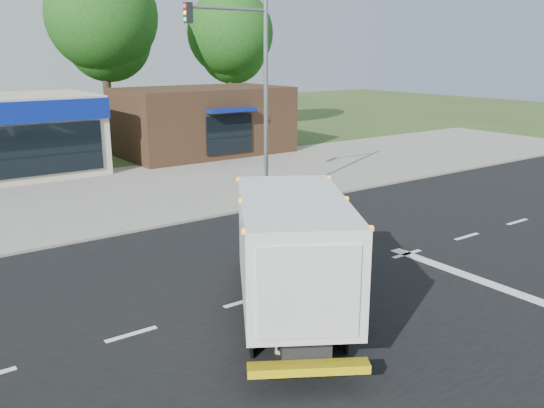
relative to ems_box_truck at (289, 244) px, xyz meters
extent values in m
plane|color=#385123|center=(2.54, 1.22, -1.77)|extent=(120.00, 120.00, 0.00)
cube|color=black|center=(2.54, 1.22, -1.77)|extent=(60.00, 14.00, 0.02)
cube|color=gray|center=(2.54, 9.42, -1.71)|extent=(60.00, 2.40, 0.12)
cube|color=gray|center=(2.54, 15.22, -1.76)|extent=(60.00, 9.00, 0.02)
cube|color=silver|center=(-3.46, 1.22, -1.75)|extent=(1.20, 0.15, 0.01)
cube|color=silver|center=(-0.46, 1.22, -1.75)|extent=(1.20, 0.15, 0.01)
cube|color=silver|center=(2.54, 1.22, -1.75)|extent=(1.20, 0.15, 0.01)
cube|color=silver|center=(5.54, 1.22, -1.75)|extent=(1.20, 0.15, 0.01)
cube|color=silver|center=(8.54, 1.22, -1.75)|extent=(1.20, 0.15, 0.01)
cube|color=silver|center=(11.54, 1.22, -1.75)|extent=(1.20, 0.15, 0.01)
cube|color=silver|center=(5.54, -1.78, -1.75)|extent=(0.40, 7.00, 0.01)
cube|color=black|center=(-0.39, -0.65, -1.12)|extent=(3.21, 4.48, 0.33)
cube|color=silver|center=(1.32, 2.19, -0.32)|extent=(2.68, 2.64, 1.96)
cube|color=black|center=(1.78, 2.95, -0.14)|extent=(1.59, 1.04, 0.84)
cube|color=white|center=(-0.39, -0.65, 0.19)|extent=(4.33, 5.16, 2.19)
cube|color=silver|center=(-1.61, -2.67, 0.14)|extent=(1.63, 1.01, 1.77)
cube|color=yellow|center=(-1.69, -2.81, -1.26)|extent=(2.09, 1.44, 0.17)
cube|color=orange|center=(-0.39, -0.65, 1.26)|extent=(4.26, 5.02, 0.07)
cylinder|color=black|center=(0.58, 2.69, -1.32)|extent=(0.70, 0.91, 0.90)
cylinder|color=black|center=(2.10, 1.77, -1.32)|extent=(0.70, 0.91, 0.90)
cylinder|color=black|center=(-1.53, -0.73, -1.32)|extent=(0.70, 0.91, 0.90)
cylinder|color=black|center=(0.07, -1.69, -1.32)|extent=(0.70, 0.91, 0.90)
imported|color=tan|center=(-1.18, -1.25, -0.90)|extent=(0.75, 0.74, 1.75)
sphere|color=white|center=(-1.18, -1.25, -0.06)|extent=(0.28, 0.28, 0.28)
cube|color=#382316|center=(9.54, 21.22, 0.23)|extent=(10.00, 6.00, 4.00)
cube|color=navy|center=(9.54, 18.12, 1.13)|extent=(3.00, 1.20, 0.20)
cube|color=black|center=(9.54, 18.17, -0.27)|extent=(3.00, 0.12, 2.20)
cylinder|color=gray|center=(5.54, 8.82, 2.23)|extent=(0.18, 0.18, 8.00)
cylinder|color=gray|center=(3.84, 8.82, 5.83)|extent=(3.40, 0.12, 0.12)
cube|color=black|center=(2.24, 8.82, 5.63)|extent=(0.25, 0.25, 0.70)
cylinder|color=#332114|center=(6.54, 29.22, 2.15)|extent=(0.56, 0.56, 7.84)
sphere|color=#154C16|center=(6.54, 29.22, 6.63)|extent=(7.39, 7.39, 7.39)
sphere|color=#154C16|center=(7.04, 29.72, 5.17)|extent=(5.82, 5.82, 5.82)
cylinder|color=#332114|center=(16.54, 29.22, 1.73)|extent=(0.56, 0.56, 7.00)
sphere|color=#154C16|center=(16.54, 29.22, 5.73)|extent=(6.60, 6.60, 6.60)
sphere|color=#154C16|center=(17.04, 29.72, 4.43)|extent=(5.20, 5.20, 5.20)
camera|label=1|loc=(-7.68, -10.01, 4.31)|focal=38.00mm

